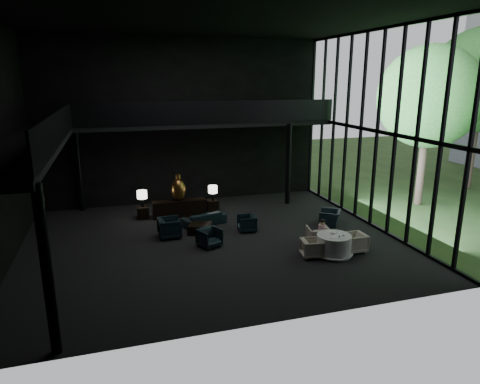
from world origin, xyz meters
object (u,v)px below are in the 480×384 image
object	(u,v)px
side_table_left	(143,213)
table_lamp_left	(142,195)
dining_chair_east	(355,242)
dining_chair_west	(312,248)
side_table_right	(213,206)
coffee_table	(200,228)
console	(179,208)
window_armchair	(330,216)
lounge_armchair_south	(209,237)
lounge_armchair_west	(170,226)
dining_table	(334,246)
table_lamp_right	(213,190)
sofa	(204,217)
dining_chair_north	(318,235)
bronze_urn	(178,189)
child	(322,227)
lounge_armchair_east	(247,223)

from	to	relation	value
side_table_left	table_lamp_left	world-z (taller)	table_lamp_left
dining_chair_east	dining_chair_west	bearing A→B (deg)	-89.54
side_table_right	coffee_table	distance (m)	2.84
console	table_lamp_left	bearing A→B (deg)	172.83
window_armchair	dining_chair_west	size ratio (longest dim) A/B	1.30
lounge_armchair_south	window_armchair	bearing A→B (deg)	-14.82
lounge_armchair_west	dining_table	bearing A→B (deg)	-125.44
table_lamp_left	console	bearing A→B (deg)	-7.17
table_lamp_right	lounge_armchair_west	distance (m)	3.61
table_lamp_left	lounge_armchair_west	xyz separation A→B (m)	(0.82, -2.75, -0.58)
side_table_left	sofa	xyz separation A→B (m)	(2.42, -1.61, 0.07)
side_table_left	dining_chair_north	xyz separation A→B (m)	(6.04, -5.16, 0.14)
table_lamp_right	bronze_urn	bearing A→B (deg)	-177.12
side_table_left	child	xyz separation A→B (m)	(6.13, -5.25, 0.48)
lounge_armchair_west	dining_chair_east	bearing A→B (deg)	-120.88
side_table_left	console	bearing A→B (deg)	-6.08
dining_chair_north	dining_chair_east	distance (m)	1.36
bronze_urn	lounge_armchair_east	world-z (taller)	bronze_urn
dining_chair_west	child	xyz separation A→B (m)	(0.81, 0.82, 0.42)
console	lounge_armchair_east	distance (m)	3.60
table_lamp_left	side_table_right	world-z (taller)	table_lamp_left
dining_chair_west	child	distance (m)	1.22
table_lamp_left	table_lamp_right	distance (m)	3.20
coffee_table	dining_chair_west	size ratio (longest dim) A/B	1.30
table_lamp_right	lounge_armchair_west	world-z (taller)	table_lamp_right
lounge_armchair_east	child	bearing A→B (deg)	47.81
console	dining_table	world-z (taller)	console
dining_table	dining_chair_west	size ratio (longest dim) A/B	2.10
sofa	lounge_armchair_south	size ratio (longest dim) A/B	2.27
lounge_armchair_south	coffee_table	xyz separation A→B (m)	(-0.04, 1.56, -0.19)
side_table_right	lounge_armchair_west	bearing A→B (deg)	-130.66
table_lamp_right	child	xyz separation A→B (m)	(2.93, -5.19, -0.35)
console	dining_chair_east	world-z (taller)	console
sofa	dining_chair_north	bearing A→B (deg)	118.49
dining_chair_north	lounge_armchair_south	bearing A→B (deg)	-4.96
dining_chair_north	bronze_urn	bearing A→B (deg)	-38.55
sofa	dining_chair_east	xyz separation A→B (m)	(4.63, -4.46, 0.02)
sofa	dining_table	size ratio (longest dim) A/B	1.26
side_table_right	child	bearing A→B (deg)	-61.04
lounge_armchair_east	lounge_armchair_south	size ratio (longest dim) A/B	0.90
console	dining_chair_north	distance (m)	6.68
lounge_armchair_east	lounge_armchair_south	world-z (taller)	lounge_armchair_south
table_lamp_left	sofa	world-z (taller)	table_lamp_left
console	table_lamp_left	size ratio (longest dim) A/B	3.21
dining_table	child	distance (m)	0.99
table_lamp_left	dining_chair_west	bearing A→B (deg)	-48.89
dining_table	side_table_left	bearing A→B (deg)	134.97
bronze_urn	lounge_armchair_west	xyz separation A→B (m)	(-0.78, -2.57, -0.78)
table_lamp_left	dining_chair_east	size ratio (longest dim) A/B	1.03
console	sofa	size ratio (longest dim) A/B	1.38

